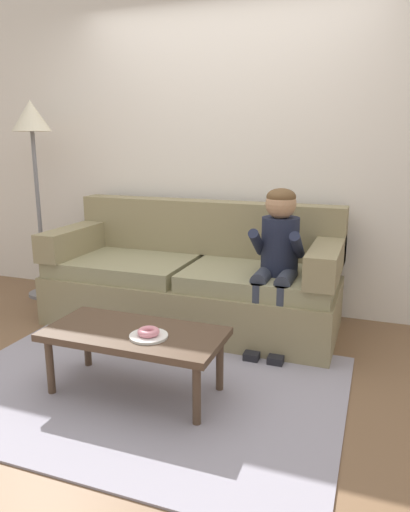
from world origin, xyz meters
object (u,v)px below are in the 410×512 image
person_child (277,252)px  donut (149,332)px  floor_lamp (33,137)px  coffee_table (134,338)px  couch (193,280)px

person_child → donut: 1.14m
floor_lamp → coffee_table: bearing=-38.0°
donut → floor_lamp: 2.44m
couch → person_child: (0.70, -0.21, 0.33)m
couch → person_child: 0.80m
couch → floor_lamp: 1.90m
person_child → donut: person_child is taller
couch → coffee_table: size_ratio=2.21×
couch → person_child: size_ratio=2.03×
couch → donut: 1.23m
couch → coffee_table: couch is taller
donut → floor_lamp: floor_lamp is taller
person_child → donut: (-0.48, -1.00, -0.26)m
coffee_table → couch: bearing=94.9°
person_child → couch: bearing=163.6°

